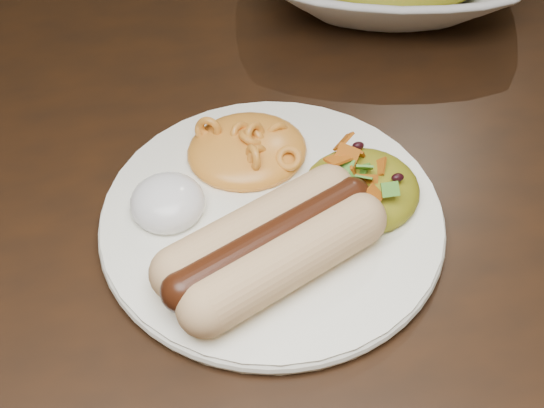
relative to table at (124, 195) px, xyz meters
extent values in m
cube|color=black|center=(0.00, 0.00, 0.07)|extent=(1.60, 0.90, 0.04)
cylinder|color=white|center=(0.10, -0.14, 0.10)|extent=(0.32, 0.32, 0.01)
cylinder|color=#DAAC7E|center=(0.09, -0.20, 0.12)|extent=(0.13, 0.08, 0.04)
cylinder|color=#DAAC7E|center=(0.09, -0.17, 0.12)|extent=(0.13, 0.08, 0.04)
cylinder|color=#4A1E0C|center=(0.09, -0.18, 0.13)|extent=(0.13, 0.07, 0.03)
ellipsoid|color=orange|center=(0.10, -0.08, 0.12)|extent=(0.12, 0.11, 0.03)
ellipsoid|color=white|center=(0.03, -0.12, 0.12)|extent=(0.06, 0.06, 0.03)
ellipsoid|color=#C17E11|center=(0.17, -0.14, 0.12)|extent=(0.08, 0.08, 0.03)
camera|label=1|loc=(0.02, -0.48, 0.50)|focal=50.00mm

